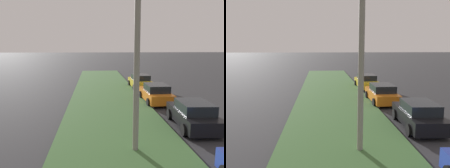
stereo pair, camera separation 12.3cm
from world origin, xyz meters
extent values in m
cube|color=#3D6633|center=(10.00, 6.67, 0.06)|extent=(60.00, 6.00, 0.12)
cube|color=black|center=(11.75, 2.35, 0.57)|extent=(4.39, 2.03, 0.70)
cube|color=black|center=(11.55, 2.36, 1.19)|extent=(2.28, 1.71, 0.55)
cylinder|color=black|center=(13.14, 3.17, 0.32)|extent=(0.65, 0.25, 0.64)
cylinder|color=black|center=(13.05, 1.37, 0.32)|extent=(0.65, 0.25, 0.64)
cylinder|color=black|center=(10.45, 3.32, 0.32)|extent=(0.65, 0.25, 0.64)
cylinder|color=black|center=(10.35, 1.52, 0.32)|extent=(0.65, 0.25, 0.64)
cube|color=orange|center=(17.46, 2.88, 0.57)|extent=(4.31, 1.84, 0.70)
cube|color=black|center=(17.26, 2.88, 1.19)|extent=(2.21, 1.62, 0.55)
cylinder|color=black|center=(18.81, 3.79, 0.32)|extent=(0.64, 0.23, 0.64)
cylinder|color=black|center=(18.82, 1.99, 0.32)|extent=(0.64, 0.23, 0.64)
cylinder|color=black|center=(16.11, 3.77, 0.32)|extent=(0.64, 0.23, 0.64)
cylinder|color=black|center=(16.12, 1.97, 0.32)|extent=(0.64, 0.23, 0.64)
cube|color=gold|center=(23.65, 2.89, 0.57)|extent=(4.35, 1.92, 0.70)
cube|color=black|center=(23.45, 2.89, 1.19)|extent=(2.25, 1.66, 0.55)
cylinder|color=black|center=(24.97, 3.83, 0.32)|extent=(0.65, 0.24, 0.64)
cylinder|color=black|center=(25.02, 2.03, 0.32)|extent=(0.65, 0.24, 0.64)
cylinder|color=black|center=(22.27, 3.75, 0.32)|extent=(0.65, 0.24, 0.64)
cylinder|color=black|center=(22.33, 1.95, 0.32)|extent=(0.65, 0.24, 0.64)
cylinder|color=gray|center=(8.94, 6.05, 3.75)|extent=(0.24, 0.24, 7.50)
camera|label=1|loc=(-0.20, 7.78, 4.47)|focal=37.14mm
camera|label=2|loc=(-0.21, 7.66, 4.47)|focal=37.14mm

